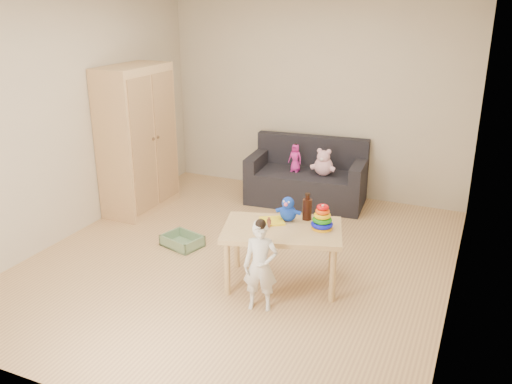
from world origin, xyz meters
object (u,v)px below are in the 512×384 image
at_px(wardrobe, 137,140).
at_px(sofa, 306,187).
at_px(toddler, 261,267).
at_px(play_table, 282,256).

height_order(wardrobe, sofa, wardrobe).
height_order(wardrobe, toddler, wardrobe).
xyz_separation_m(wardrobe, sofa, (1.81, 1.02, -0.68)).
bearing_deg(wardrobe, sofa, 29.34).
relative_size(wardrobe, toddler, 2.27).
bearing_deg(play_table, sofa, 102.85).
relative_size(wardrobe, sofa, 1.21).
xyz_separation_m(wardrobe, toddler, (2.28, -1.53, -0.49)).
height_order(wardrobe, play_table, wardrobe).
bearing_deg(toddler, wardrobe, 130.47).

